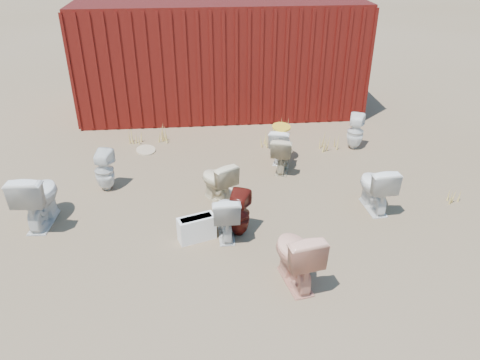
{
  "coord_description": "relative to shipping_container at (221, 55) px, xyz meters",
  "views": [
    {
      "loc": [
        -0.55,
        -5.25,
        3.8
      ],
      "look_at": [
        0.0,
        0.6,
        0.55
      ],
      "focal_mm": 35.0,
      "sensor_mm": 36.0,
      "label": 1
    }
  ],
  "objects": [
    {
      "name": "ground",
      "position": [
        0.0,
        -5.2,
        -1.2
      ],
      "size": [
        100.0,
        100.0,
        0.0
      ],
      "primitive_type": "plane",
      "color": "brown",
      "rests_on": "ground"
    },
    {
      "name": "shipping_container",
      "position": [
        0.0,
        0.0,
        0.0
      ],
      "size": [
        6.0,
        2.4,
        2.4
      ],
      "primitive_type": "cube",
      "color": "#53110D",
      "rests_on": "ground"
    },
    {
      "name": "toilet_front_a",
      "position": [
        -2.85,
        -4.6,
        -0.78
      ],
      "size": [
        0.54,
        0.87,
        0.85
      ],
      "primitive_type": "imported",
      "rotation": [
        0.0,
        0.0,
        3.06
      ],
      "color": "white",
      "rests_on": "ground"
    },
    {
      "name": "toilet_front_pink",
      "position": [
        0.51,
        -6.19,
        -0.81
      ],
      "size": [
        0.58,
        0.84,
        0.79
      ],
      "primitive_type": "imported",
      "rotation": [
        0.0,
        0.0,
        3.34
      ],
      "color": "#EAA287",
      "rests_on": "ground"
    },
    {
      "name": "toilet_front_c",
      "position": [
        -0.25,
        -5.15,
        -0.87
      ],
      "size": [
        0.37,
        0.65,
        0.67
      ],
      "primitive_type": "imported",
      "rotation": [
        0.0,
        0.0,
        3.14
      ],
      "color": "silver",
      "rests_on": "ground"
    },
    {
      "name": "toilet_front_maroon",
      "position": [
        -0.07,
        -5.14,
        -0.87
      ],
      "size": [
        0.39,
        0.39,
        0.66
      ],
      "primitive_type": "imported",
      "rotation": [
        0.0,
        0.0,
        2.75
      ],
      "color": "#58150F",
      "rests_on": "ground"
    },
    {
      "name": "toilet_front_e",
      "position": [
        2.01,
        -4.66,
        -0.83
      ],
      "size": [
        0.46,
        0.75,
        0.74
      ],
      "primitive_type": "imported",
      "rotation": [
        0.0,
        0.0,
        3.21
      ],
      "color": "white",
      "rests_on": "ground"
    },
    {
      "name": "toilet_back_a",
      "position": [
        -2.08,
        -3.71,
        -0.86
      ],
      "size": [
        0.37,
        0.38,
        0.68
      ],
      "primitive_type": "imported",
      "rotation": [
        0.0,
        0.0,
        2.88
      ],
      "color": "white",
      "rests_on": "ground"
    },
    {
      "name": "toilet_back_beige_left",
      "position": [
        -0.31,
        -4.22,
        -0.86
      ],
      "size": [
        0.66,
        0.77,
        0.68
      ],
      "primitive_type": "imported",
      "rotation": [
        0.0,
        0.0,
        3.67
      ],
      "color": "beige",
      "rests_on": "ground"
    },
    {
      "name": "toilet_back_beige_right",
      "position": [
        0.85,
        -3.31,
        -0.88
      ],
      "size": [
        0.53,
        0.71,
        0.65
      ],
      "primitive_type": "imported",
      "rotation": [
        0.0,
        0.0,
        2.84
      ],
      "color": "#C5B590",
      "rests_on": "ground"
    },
    {
      "name": "toilet_back_yellowlid",
      "position": [
        0.89,
        -2.93,
        -0.88
      ],
      "size": [
        0.54,
        0.71,
        0.64
      ],
      "primitive_type": "imported",
      "rotation": [
        0.0,
        0.0,
        2.81
      ],
      "color": "white",
      "rests_on": "ground"
    },
    {
      "name": "toilet_back_e",
      "position": [
        2.38,
        -2.54,
        -0.86
      ],
      "size": [
        0.41,
        0.41,
        0.68
      ],
      "primitive_type": "imported",
      "rotation": [
        0.0,
        0.0,
        2.69
      ],
      "color": "white",
      "rests_on": "ground"
    },
    {
      "name": "yellow_lid",
      "position": [
        0.89,
        -2.93,
        -0.55
      ],
      "size": [
        0.32,
        0.41,
        0.02
      ],
      "primitive_type": "ellipsoid",
      "color": "gold",
      "rests_on": "toilet_back_yellowlid"
    },
    {
      "name": "loose_tank",
      "position": [
        -0.65,
        -5.22,
        -1.02
      ],
      "size": [
        0.54,
        0.35,
        0.35
      ],
      "primitive_type": "cube",
      "rotation": [
        0.0,
        0.0,
        0.33
      ],
      "color": "white",
      "rests_on": "ground"
    },
    {
      "name": "loose_lid_near",
      "position": [
        -0.17,
        -4.12,
        -1.19
      ],
      "size": [
        0.43,
        0.53,
        0.02
      ],
      "primitive_type": "ellipsoid",
      "rotation": [
        0.0,
        0.0,
        -0.1
      ],
      "color": "beige",
      "rests_on": "ground"
    },
    {
      "name": "loose_lid_far",
      "position": [
        -1.58,
        -2.29,
        -1.19
      ],
      "size": [
        0.46,
        0.54,
        0.02
      ],
      "primitive_type": "ellipsoid",
      "rotation": [
        0.0,
        0.0,
        0.24
      ],
      "color": "tan",
      "rests_on": "ground"
    },
    {
      "name": "weed_clump_a",
      "position": [
        -1.85,
        -1.91,
        -1.07
      ],
      "size": [
        0.36,
        0.36,
        0.26
      ],
      "primitive_type": "cone",
      "color": "tan",
      "rests_on": "ground"
    },
    {
      "name": "weed_clump_b",
      "position": [
        0.75,
        -2.24,
        -1.04
      ],
      "size": [
        0.32,
        0.32,
        0.32
      ],
      "primitive_type": "cone",
      "color": "tan",
      "rests_on": "ground"
    },
    {
      "name": "weed_clump_c",
      "position": [
        1.89,
        -2.51,
        -1.03
      ],
      "size": [
        0.36,
        0.36,
        0.35
      ],
      "primitive_type": "cone",
      "color": "tan",
      "rests_on": "ground"
    },
    {
      "name": "weed_clump_d",
      "position": [
        -1.19,
        -1.9,
        -1.05
      ],
      "size": [
        0.3,
        0.3,
        0.3
      ],
      "primitive_type": "cone",
      "color": "tan",
      "rests_on": "ground"
    },
    {
      "name": "weed_clump_e",
      "position": [
        1.08,
        -1.7,
        -1.03
      ],
      "size": [
        0.34,
        0.34,
        0.33
      ],
      "primitive_type": "cone",
      "color": "tan",
      "rests_on": "ground"
    },
    {
      "name": "weed_clump_f",
      "position": [
        3.34,
        -4.68,
        -1.08
      ],
      "size": [
        0.28,
        0.28,
        0.24
      ],
      "primitive_type": "cone",
      "color": "tan",
      "rests_on": "ground"
    }
  ]
}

